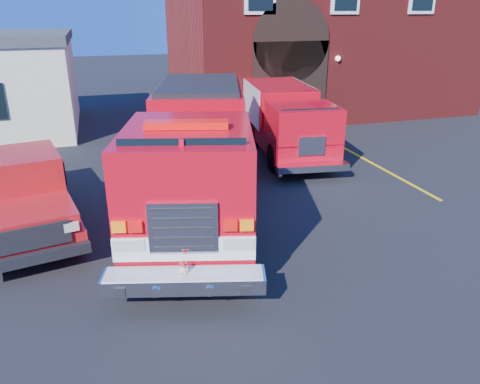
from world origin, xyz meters
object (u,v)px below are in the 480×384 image
object	(u,v)px
fire_engine	(197,150)
secondary_truck	(284,117)
fire_station	(315,29)
pickup_truck	(19,190)

from	to	relation	value
fire_engine	secondary_truck	size ratio (longest dim) A/B	1.37
fire_station	pickup_truck	bearing A→B (deg)	-138.45
fire_station	pickup_truck	xyz separation A→B (m)	(-14.19, -12.57, -3.29)
pickup_truck	secondary_truck	world-z (taller)	secondary_truck
fire_station	fire_engine	xyz separation A→B (m)	(-9.45, -12.56, -2.61)
pickup_truck	secondary_truck	xyz separation A→B (m)	(9.23, 4.59, 0.38)
fire_station	fire_engine	distance (m)	15.94
fire_engine	pickup_truck	bearing A→B (deg)	-179.88
fire_station	secondary_truck	world-z (taller)	fire_station
pickup_truck	fire_station	bearing A→B (deg)	41.55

